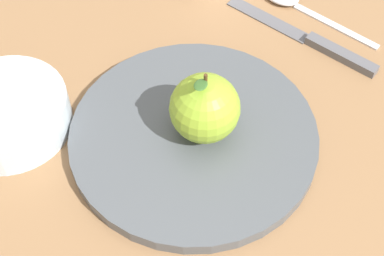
{
  "coord_description": "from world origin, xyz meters",
  "views": [
    {
      "loc": [
        0.35,
        0.15,
        0.46
      ],
      "look_at": [
        0.05,
        -0.0,
        0.02
      ],
      "focal_mm": 51.95,
      "sensor_mm": 36.0,
      "label": 1
    }
  ],
  "objects_px": {
    "side_bowl": "(6,111)",
    "knife": "(313,41)",
    "dinner_plate": "(192,135)",
    "spoon": "(291,1)",
    "apple": "(205,108)"
  },
  "relations": [
    {
      "from": "side_bowl",
      "to": "spoon",
      "type": "distance_m",
      "value": 0.37
    },
    {
      "from": "apple",
      "to": "side_bowl",
      "type": "relative_size",
      "value": 0.66
    },
    {
      "from": "side_bowl",
      "to": "knife",
      "type": "xyz_separation_m",
      "value": [
        -0.26,
        0.24,
        -0.02
      ]
    },
    {
      "from": "knife",
      "to": "spoon",
      "type": "bearing_deg",
      "value": -138.5
    },
    {
      "from": "spoon",
      "to": "dinner_plate",
      "type": "bearing_deg",
      "value": -3.88
    },
    {
      "from": "apple",
      "to": "knife",
      "type": "bearing_deg",
      "value": 163.47
    },
    {
      "from": "apple",
      "to": "spoon",
      "type": "distance_m",
      "value": 0.24
    },
    {
      "from": "side_bowl",
      "to": "knife",
      "type": "bearing_deg",
      "value": 136.75
    },
    {
      "from": "dinner_plate",
      "to": "apple",
      "type": "distance_m",
      "value": 0.04
    },
    {
      "from": "dinner_plate",
      "to": "spoon",
      "type": "distance_m",
      "value": 0.24
    },
    {
      "from": "apple",
      "to": "dinner_plate",
      "type": "bearing_deg",
      "value": -56.27
    },
    {
      "from": "dinner_plate",
      "to": "knife",
      "type": "xyz_separation_m",
      "value": [
        -0.19,
        0.06,
        -0.0
      ]
    },
    {
      "from": "side_bowl",
      "to": "knife",
      "type": "relative_size",
      "value": 0.64
    },
    {
      "from": "dinner_plate",
      "to": "side_bowl",
      "type": "relative_size",
      "value": 1.97
    },
    {
      "from": "dinner_plate",
      "to": "knife",
      "type": "relative_size",
      "value": 1.26
    }
  ]
}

